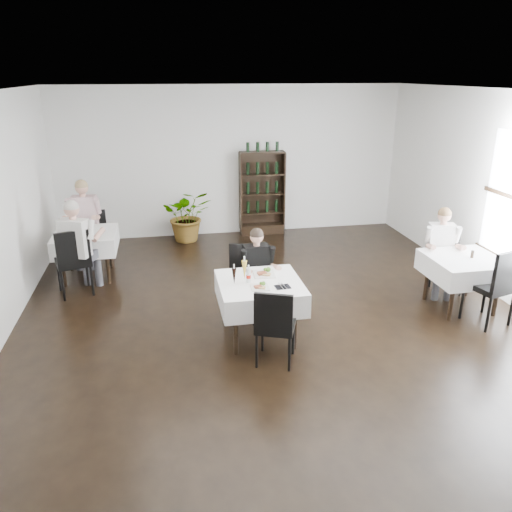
{
  "coord_description": "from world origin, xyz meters",
  "views": [
    {
      "loc": [
        -1.41,
        -5.59,
        3.22
      ],
      "look_at": [
        -0.31,
        0.2,
        1.04
      ],
      "focal_mm": 35.0,
      "sensor_mm": 36.0,
      "label": 1
    }
  ],
  "objects_px": {
    "main_table": "(260,293)",
    "diner_main": "(258,267)",
    "wine_shelf": "(262,194)",
    "potted_tree": "(187,215)"
  },
  "relations": [
    {
      "from": "main_table",
      "to": "diner_main",
      "type": "height_order",
      "value": "diner_main"
    },
    {
      "from": "wine_shelf",
      "to": "main_table",
      "type": "xyz_separation_m",
      "value": [
        -0.9,
        -4.31,
        -0.23
      ]
    },
    {
      "from": "potted_tree",
      "to": "main_table",
      "type": "bearing_deg",
      "value": -80.91
    },
    {
      "from": "potted_tree",
      "to": "diner_main",
      "type": "relative_size",
      "value": 0.83
    },
    {
      "from": "diner_main",
      "to": "main_table",
      "type": "bearing_deg",
      "value": -98.72
    },
    {
      "from": "main_table",
      "to": "potted_tree",
      "type": "distance_m",
      "value": 4.18
    },
    {
      "from": "main_table",
      "to": "potted_tree",
      "type": "relative_size",
      "value": 0.98
    },
    {
      "from": "diner_main",
      "to": "potted_tree",
      "type": "bearing_deg",
      "value": 101.99
    },
    {
      "from": "diner_main",
      "to": "wine_shelf",
      "type": "bearing_deg",
      "value": 77.74
    },
    {
      "from": "wine_shelf",
      "to": "potted_tree",
      "type": "distance_m",
      "value": 1.6
    }
  ]
}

